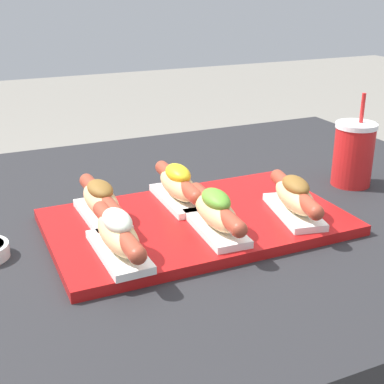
# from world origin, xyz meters

# --- Properties ---
(patio_table) EXTENTS (1.42, 1.00, 0.73)m
(patio_table) POSITION_xyz_m (0.00, 0.00, 0.36)
(patio_table) COLOR #232326
(patio_table) RESTS_ON ground_plane
(serving_tray) EXTENTS (0.51, 0.30, 0.02)m
(serving_tray) POSITION_xyz_m (0.03, -0.08, 0.74)
(serving_tray) COLOR #B71414
(serving_tray) RESTS_ON patio_table
(hot_dog_0) EXTENTS (0.06, 0.20, 0.07)m
(hot_dog_0) POSITION_xyz_m (-0.14, -0.16, 0.78)
(hot_dog_0) COLOR white
(hot_dog_0) RESTS_ON serving_tray
(hot_dog_1) EXTENTS (0.07, 0.20, 0.07)m
(hot_dog_1) POSITION_xyz_m (0.03, -0.15, 0.78)
(hot_dog_1) COLOR white
(hot_dog_1) RESTS_ON serving_tray
(hot_dog_2) EXTENTS (0.09, 0.20, 0.07)m
(hot_dog_2) POSITION_xyz_m (0.19, -0.14, 0.78)
(hot_dog_2) COLOR white
(hot_dog_2) RESTS_ON serving_tray
(hot_dog_3) EXTENTS (0.07, 0.20, 0.07)m
(hot_dog_3) POSITION_xyz_m (-0.12, -0.02, 0.78)
(hot_dog_3) COLOR white
(hot_dog_3) RESTS_ON serving_tray
(hot_dog_4) EXTENTS (0.06, 0.20, 0.07)m
(hot_dog_4) POSITION_xyz_m (0.03, -0.01, 0.78)
(hot_dog_4) COLOR white
(hot_dog_4) RESTS_ON serving_tray
(drink_cup) EXTENTS (0.08, 0.08, 0.19)m
(drink_cup) POSITION_xyz_m (0.41, -0.03, 0.80)
(drink_cup) COLOR red
(drink_cup) RESTS_ON patio_table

